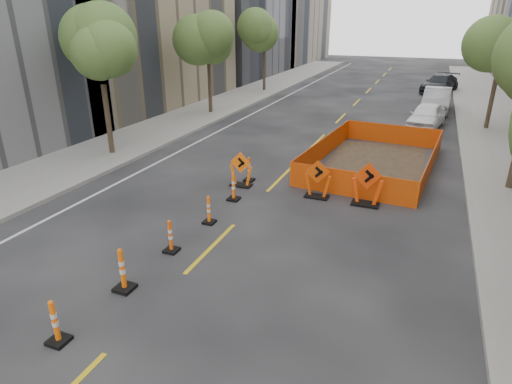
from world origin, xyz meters
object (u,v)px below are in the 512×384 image
at_px(chevron_sign_center, 318,179).
at_px(channelizer_7, 249,169).
at_px(channelizer_3, 122,269).
at_px(chevron_sign_right, 367,184).
at_px(channelizer_4, 170,236).
at_px(channelizer_6, 233,186).
at_px(parked_car_near, 427,116).
at_px(parked_car_mid, 437,100).
at_px(parked_car_far, 440,84).
at_px(channelizer_5, 209,210).
at_px(channelizer_2, 55,322).
at_px(chevron_sign_left, 241,169).

bearing_deg(chevron_sign_center, channelizer_7, 150.62).
xyz_separation_m(channelizer_3, chevron_sign_right, (4.59, 7.24, 0.22)).
relative_size(channelizer_4, channelizer_7, 0.99).
distance_m(channelizer_6, parked_car_near, 15.11).
bearing_deg(chevron_sign_center, parked_car_mid, 60.84).
height_order(channelizer_4, channelizer_6, channelizer_6).
bearing_deg(parked_car_mid, channelizer_3, -102.45).
height_order(channelizer_6, parked_car_far, parked_car_far).
relative_size(chevron_sign_center, parked_car_near, 0.34).
relative_size(channelizer_6, parked_car_mid, 0.21).
height_order(channelizer_3, parked_car_far, parked_car_far).
relative_size(channelizer_5, chevron_sign_right, 0.60).
xyz_separation_m(channelizer_6, chevron_sign_right, (4.44, 1.32, 0.27)).
height_order(channelizer_2, parked_car_near, parked_car_near).
bearing_deg(channelizer_4, channelizer_2, -92.16).
bearing_deg(channelizer_7, channelizer_3, -89.38).
height_order(chevron_sign_center, parked_car_near, parked_car_near).
height_order(chevron_sign_center, parked_car_far, parked_car_far).
xyz_separation_m(chevron_sign_center, chevron_sign_right, (1.75, -0.03, 0.07)).
relative_size(chevron_sign_center, chevron_sign_right, 0.91).
bearing_deg(parked_car_mid, channelizer_5, -104.56).
xyz_separation_m(channelizer_3, channelizer_6, (0.15, 5.93, -0.04)).
height_order(parked_car_near, parked_car_mid, parked_car_mid).
relative_size(chevron_sign_right, parked_car_far, 0.30).
relative_size(parked_car_mid, parked_car_far, 0.94).
bearing_deg(chevron_sign_right, chevron_sign_center, 157.74).
relative_size(chevron_sign_left, parked_car_near, 0.32).
xyz_separation_m(chevron_sign_center, parked_car_near, (3.28, 12.54, 0.01)).
distance_m(channelizer_3, chevron_sign_left, 7.28).
relative_size(channelizer_7, chevron_sign_left, 0.72).
distance_m(chevron_sign_left, chevron_sign_center, 3.01).
distance_m(chevron_sign_center, parked_car_far, 26.73).
bearing_deg(parked_car_near, channelizer_5, -101.64).
xyz_separation_m(channelizer_3, chevron_sign_left, (-0.16, 7.28, 0.12)).
relative_size(chevron_sign_left, parked_car_mid, 0.28).
height_order(channelizer_6, parked_car_near, parked_car_near).
relative_size(channelizer_4, channelizer_5, 1.03).
relative_size(channelizer_2, chevron_sign_center, 0.70).
xyz_separation_m(channelizer_5, chevron_sign_center, (2.64, 3.32, 0.25)).
distance_m(channelizer_4, chevron_sign_center, 5.99).
xyz_separation_m(channelizer_7, chevron_sign_left, (-0.07, -0.62, 0.20)).
height_order(chevron_sign_right, parked_car_near, chevron_sign_right).
height_order(channelizer_7, parked_car_near, parked_car_near).
bearing_deg(chevron_sign_center, channelizer_5, -145.73).
bearing_deg(chevron_sign_left, channelizer_6, -75.94).
bearing_deg(channelizer_3, channelizer_5, 86.98).
bearing_deg(parked_car_near, channelizer_7, -108.72).
distance_m(channelizer_5, parked_car_far, 30.48).
bearing_deg(chevron_sign_center, parked_car_far, 64.36).
height_order(channelizer_2, chevron_sign_right, chevron_sign_right).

